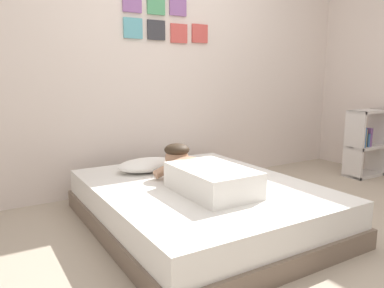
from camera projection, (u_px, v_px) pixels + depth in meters
The scene contains 8 objects.
ground_plane at pixel (272, 237), 2.61m from camera, with size 13.37×13.37×0.00m, color tan.
back_wall at pixel (165, 63), 3.76m from camera, with size 4.69×0.12×2.50m.
bed at pixel (200, 204), 2.81m from camera, with size 1.52×1.90×0.32m.
pillow at pixel (148, 165), 3.15m from camera, with size 0.52×0.32×0.11m, color white.
person_lying at pixel (201, 173), 2.67m from camera, with size 0.43×0.92×0.27m.
coffee_cup at pixel (188, 169), 3.08m from camera, with size 0.12×0.09×0.07m.
cell_phone at pixel (186, 179), 2.89m from camera, with size 0.07×0.14×0.01m, color black.
bookshelf at pixel (365, 143), 4.16m from camera, with size 0.45×0.24×0.75m.
Camera 1 is at (-1.76, -1.81, 1.11)m, focal length 34.74 mm.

